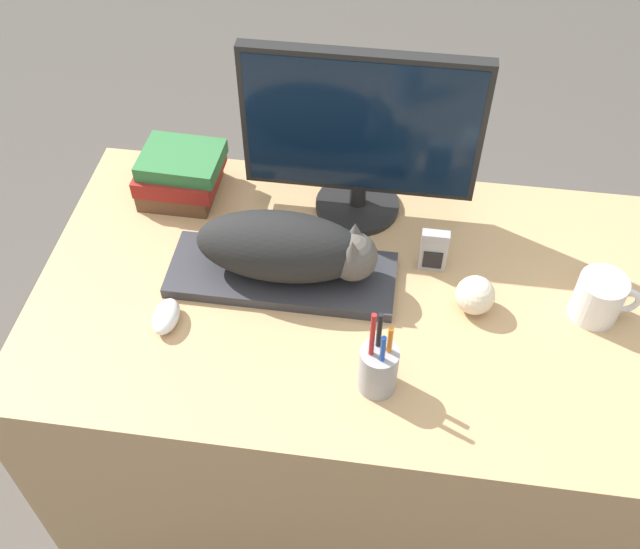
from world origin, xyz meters
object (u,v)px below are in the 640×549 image
Objects in this scene: cat at (290,248)px; baseball at (475,295)px; keyboard at (282,275)px; monitor at (361,132)px; coffee_mug at (600,298)px; book_stack at (180,173)px; computer_mouse at (166,316)px; phone at (434,251)px; pen_cup at (378,367)px.

cat is 4.63× the size of baseball.
keyboard is 0.94× the size of monitor.
coffee_mug reaches higher than baseball.
monitor is at bearing 0.31° from book_stack.
monitor reaches higher than keyboard.
baseball is at bearing -175.54° from coffee_mug.
baseball is (0.59, 0.12, 0.02)m from computer_mouse.
phone is at bearing 13.75° from keyboard.
book_stack is at bearing -179.69° from monitor.
keyboard is 0.09m from cat.
monitor is 6.31× the size of baseball.
baseball is (0.17, 0.21, -0.02)m from pen_cup.
phone is (0.28, 0.07, -0.05)m from cat.
keyboard is at bearing -119.31° from monitor.
coffee_mug is 0.33m from phone.
computer_mouse is 0.38m from book_stack.
coffee_mug is at bearing -0.47° from cat.
monitor is 5.70× the size of computer_mouse.
baseball is at bearing -48.67° from phone.
cat is at bearing -115.64° from monitor.
baseball is 0.77× the size of phone.
keyboard is 0.31m from phone.
cat is 1.73× the size of pen_cup.
keyboard is at bearing 35.46° from computer_mouse.
book_stack reaches higher than coffee_mug.
pen_cup is (0.09, -0.47, -0.16)m from monitor.
coffee_mug is at bearing -14.69° from book_stack.
book_stack is at bearing 136.44° from pen_cup.
coffee_mug is 1.63× the size of baseball.
computer_mouse is 0.61m from baseball.
cat reaches higher than baseball.
computer_mouse is 0.43m from pen_cup.
computer_mouse is 0.68× the size of coffee_mug.
cat is 0.61m from coffee_mug.
pen_cup reaches higher than keyboard.
computer_mouse is at bearing -79.88° from book_stack.
keyboard is at bearing -40.41° from book_stack.
cat is at bearing 176.36° from baseball.
phone is at bearing 14.63° from cat.
cat is (0.02, 0.00, 0.08)m from keyboard.
monitor reaches higher than pen_cup.
baseball is at bearing -3.46° from keyboard.
phone is at bearing 23.39° from computer_mouse.
coffee_mug is at bearing 9.57° from computer_mouse.
keyboard is at bearing 132.91° from pen_cup.
baseball is at bearing -44.72° from monitor.
coffee_mug is 0.68× the size of book_stack.
phone is 0.59m from book_stack.
cat is at bearing -38.50° from book_stack.
phone is at bearing -15.23° from book_stack.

